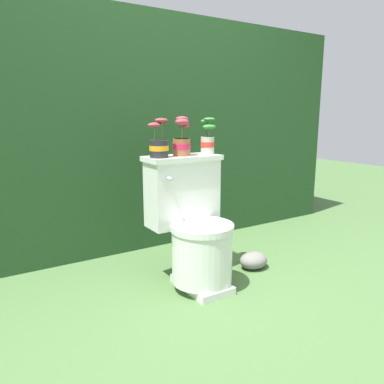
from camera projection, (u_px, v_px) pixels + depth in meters
ground_plane at (206, 289)px, 2.24m from camera, size 12.00×12.00×0.00m
hedge_backdrop at (123, 132)px, 3.08m from camera, size 3.84×0.80×1.76m
toilet at (193, 226)px, 2.27m from camera, size 0.47×0.52×0.78m
potted_plant_left at (159, 144)px, 2.16m from camera, size 0.13×0.11×0.23m
potted_plant_midleft at (182, 141)px, 2.26m from camera, size 0.13×0.12×0.24m
potted_plant_middle at (208, 139)px, 2.36m from camera, size 0.10×0.09×0.23m
garden_stone at (254, 260)px, 2.54m from camera, size 0.20×0.16×0.11m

